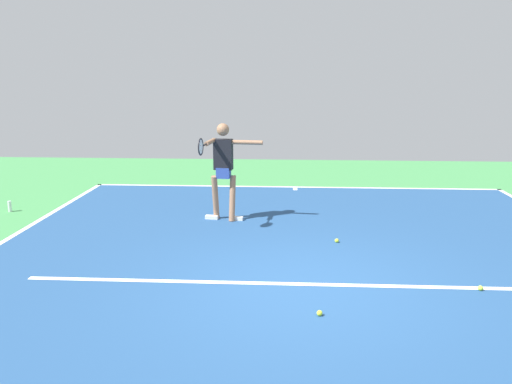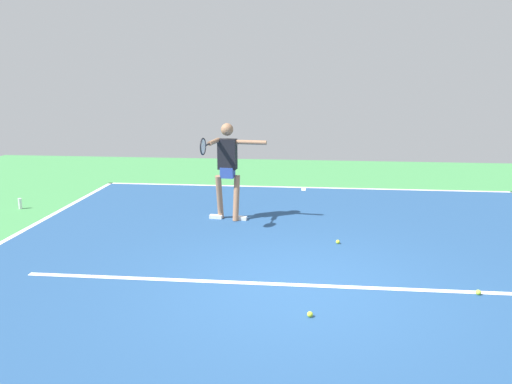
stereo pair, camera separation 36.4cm
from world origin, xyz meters
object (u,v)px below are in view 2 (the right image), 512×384
Objects in this scene: tennis_ball_by_baseline at (310,314)px; water_bottle at (20,204)px; tennis_player at (227,164)px; tennis_ball_near_service_line at (338,242)px; tennis_ball_far_corner at (478,292)px.

tennis_ball_by_baseline is 0.30× the size of water_bottle.
water_bottle is (4.35, -0.36, -0.95)m from tennis_player.
tennis_ball_near_service_line is 1.00× the size of tennis_ball_far_corner.
tennis_player is 8.30× the size of water_bottle.
tennis_ball_by_baseline is at bearing 144.36° from water_bottle.
tennis_ball_far_corner is at bearing -158.43° from tennis_ball_by_baseline.
tennis_ball_far_corner is at bearing 156.92° from water_bottle.
tennis_player is at bearing 175.26° from water_bottle.
tennis_ball_near_service_line is 0.30× the size of water_bottle.
tennis_ball_by_baseline is 2.25m from tennis_ball_far_corner.
tennis_ball_near_service_line is at bearing 154.74° from tennis_player.
tennis_ball_by_baseline and tennis_ball_far_corner have the same top height.
water_bottle is at bearing -35.64° from tennis_ball_by_baseline.
water_bottle is at bearing -13.96° from tennis_ball_near_service_line.
water_bottle reaches higher than tennis_ball_by_baseline.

